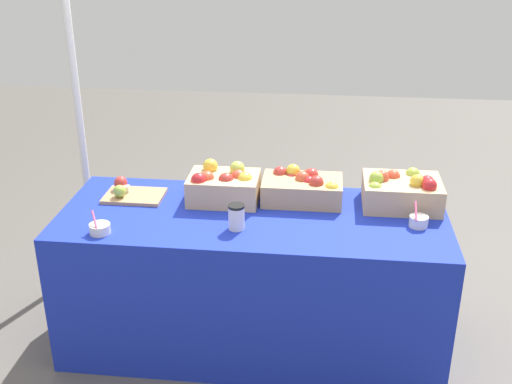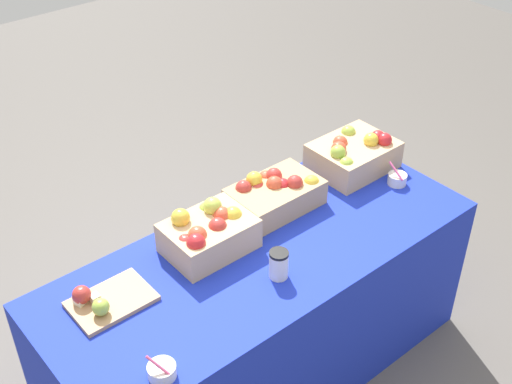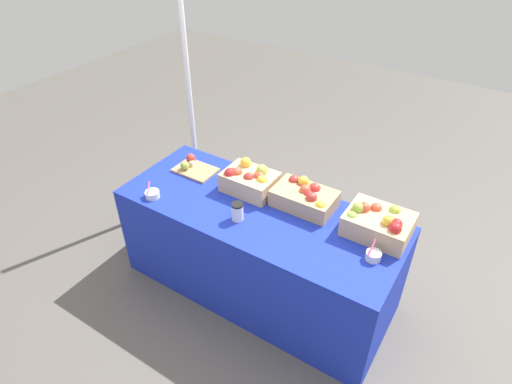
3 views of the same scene
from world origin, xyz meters
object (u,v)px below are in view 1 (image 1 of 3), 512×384
Objects in this scene: tent_pole at (77,102)px; cutting_board_front at (129,192)px; apple_crate_middle at (303,187)px; coffee_cup at (236,217)px; sample_bowl_near at (419,221)px; apple_crate_left at (402,191)px; sample_bowl_mid at (100,228)px; apple_crate_right at (223,185)px.

cutting_board_front is at bearing -50.15° from tent_pole.
apple_crate_middle reaches higher than coffee_cup.
apple_crate_left is at bearing 105.29° from sample_bowl_near.
sample_bowl_mid is (-0.91, -0.47, -0.05)m from apple_crate_middle.
sample_bowl_mid is 0.05× the size of tent_pole.
apple_crate_middle is 1.14× the size of apple_crate_right.
sample_bowl_near reaches higher than cutting_board_front.
apple_crate_middle is 0.46m from coffee_cup.
apple_crate_middle is (-0.49, 0.01, -0.01)m from apple_crate_left.
sample_bowl_near is at bearing -11.10° from apple_crate_right.
apple_crate_right is (-0.40, -0.05, 0.01)m from apple_crate_middle.
cutting_board_front is 0.14× the size of tent_pole.
sample_bowl_near is (0.55, -0.24, -0.04)m from apple_crate_middle.
tent_pole is at bearing 165.26° from apple_crate_left.
apple_crate_right reaches higher than sample_bowl_near.
apple_crate_right reaches higher than apple_crate_left.
apple_crate_right is at bearing 168.90° from sample_bowl_near.
apple_crate_left is 1.27× the size of cutting_board_front.
coffee_cup is (0.61, -0.30, 0.04)m from cutting_board_front.
coffee_cup is at bearing -171.91° from sample_bowl_near.
apple_crate_left is 0.49m from apple_crate_middle.
sample_bowl_near is 2.05m from tent_pole.
coffee_cup reaches higher than cutting_board_front.
sample_bowl_near is (0.06, -0.23, -0.05)m from apple_crate_left.
sample_bowl_mid is (-1.40, -0.46, -0.06)m from apple_crate_left.
tent_pole is at bearing 150.98° from apple_crate_right.
tent_pole reaches higher than cutting_board_front.
sample_bowl_mid is at bearing -169.39° from coffee_cup.
tent_pole is at bearing 129.85° from cutting_board_front.
tent_pole is at bearing 160.61° from apple_crate_middle.
apple_crate_left is 3.43× the size of sample_bowl_near.
cutting_board_front is 1.46m from sample_bowl_near.
apple_crate_middle is 0.19× the size of tent_pole.
apple_crate_left reaches higher than sample_bowl_mid.
coffee_cup is (0.11, -0.31, -0.02)m from apple_crate_right.
apple_crate_left is at bearing 2.49° from apple_crate_right.
cutting_board_front is at bearing 173.04° from sample_bowl_near.
cutting_board_front is at bearing 153.84° from coffee_cup.
apple_crate_middle is 3.85× the size of sample_bowl_mid.
tent_pole reaches higher than apple_crate_right.
apple_crate_right is at bearing 1.19° from cutting_board_front.
tent_pole is at bearing 141.69° from coffee_cup.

